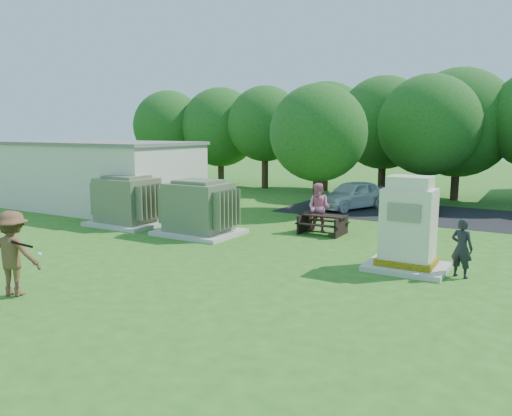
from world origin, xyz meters
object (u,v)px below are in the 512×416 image
Objects in this scene: batter at (13,253)px; car_white at (353,195)px; picnic_table at (323,222)px; person_by_generator at (462,248)px; car_silver_a at (422,202)px; generator_cabinet at (408,229)px; person_at_picnic at (319,208)px; transformer_right at (199,209)px; transformer_left at (127,202)px.

car_white is (2.51, 16.75, -0.32)m from batter.
picnic_table is 1.07× the size of person_by_generator.
car_silver_a is at bearing 19.68° from car_white.
person_at_picnic is at bearing 139.85° from generator_cabinet.
picnic_table is 6.51m from car_white.
transformer_right is 4.73m from picnic_table.
batter is 11.41m from person_by_generator.
transformer_left is at bearing 30.05° from car_silver_a.
batter is (-7.58, -7.02, -0.14)m from generator_cabinet.
person_by_generator is at bearing 97.71° from car_silver_a.
generator_cabinet is at bearing -156.25° from batter.
transformer_left is 1.12× the size of generator_cabinet.
car_silver_a is (6.38, 8.55, -0.34)m from transformer_right.
transformer_left is 1.00× the size of transformer_right.
car_white is at bearing -117.57° from batter.
transformer_right is 7.92m from batter.
transformer_left and transformer_right have the same top height.
transformer_right is 1.46× the size of batter.
transformer_right reaches higher than car_white.
generator_cabinet reaches higher than car_silver_a.
batter is 11.12m from person_at_picnic.
batter reaches higher than person_by_generator.
car_silver_a is at bearing 99.78° from generator_cabinet.
transformer_left reaches higher than car_silver_a.
transformer_left is at bearing -157.20° from person_at_picnic.
person_at_picnic is 6.20m from car_white.
person_at_picnic reaches higher than car_silver_a.
picnic_table is 0.42× the size of car_white.
batter is at bearing -73.89° from car_white.
batter is 1.27× the size of person_by_generator.
person_at_picnic is at bearing -57.88° from car_white.
picnic_table is at bearing -14.85° from person_by_generator.
generator_cabinet is at bearing -37.30° from person_at_picnic.
transformer_right is 1.86× the size of person_by_generator.
person_at_picnic is at bearing 135.90° from picnic_table.
transformer_right is at bearing -148.85° from picnic_table.
person_at_picnic is (7.45, 2.70, -0.02)m from transformer_left.
transformer_left is 1.74× the size of picnic_table.
generator_cabinet is 10.99m from car_white.
car_silver_a is at bearing 53.25° from transformer_right.
picnic_table is at bearing 31.15° from transformer_right.
generator_cabinet reaches higher than person_by_generator.
transformer_right is 0.79× the size of car_silver_a.
generator_cabinet is 5.58m from person_at_picnic.
car_silver_a is (-1.63, 9.44, -0.54)m from generator_cabinet.
batter is 0.49× the size of car_white.
transformer_right is 1.57× the size of person_at_picnic.
car_white is 1.09× the size of car_silver_a.
person_at_picnic is at bearing -126.41° from batter.
batter reaches higher than person_at_picnic.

